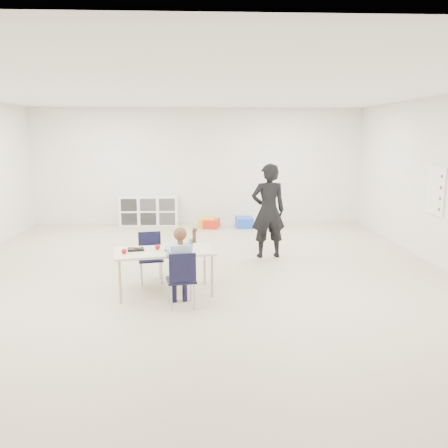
{
  "coord_description": "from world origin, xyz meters",
  "views": [
    {
      "loc": [
        0.08,
        -7.09,
        2.19
      ],
      "look_at": [
        0.41,
        -0.13,
        0.85
      ],
      "focal_mm": 38.0,
      "sensor_mm": 36.0,
      "label": 1
    }
  ],
  "objects_px": {
    "table": "(165,272)",
    "chair_near": "(181,279)",
    "child": "(181,263)",
    "adult": "(268,211)",
    "cubby_shelf": "(149,211)"
  },
  "relations": [
    {
      "from": "chair_near",
      "to": "child",
      "type": "height_order",
      "value": "child"
    },
    {
      "from": "adult",
      "to": "cubby_shelf",
      "type": "bearing_deg",
      "value": -57.97
    },
    {
      "from": "chair_near",
      "to": "child",
      "type": "relative_size",
      "value": 0.63
    },
    {
      "from": "table",
      "to": "chair_near",
      "type": "height_order",
      "value": "chair_near"
    },
    {
      "from": "table",
      "to": "adult",
      "type": "xyz_separation_m",
      "value": [
        1.69,
        1.9,
        0.53
      ]
    },
    {
      "from": "child",
      "to": "table",
      "type": "bearing_deg",
      "value": 105.12
    },
    {
      "from": "table",
      "to": "adult",
      "type": "distance_m",
      "value": 2.6
    },
    {
      "from": "table",
      "to": "child",
      "type": "distance_m",
      "value": 0.64
    },
    {
      "from": "table",
      "to": "child",
      "type": "bearing_deg",
      "value": -74.88
    },
    {
      "from": "child",
      "to": "adult",
      "type": "bearing_deg",
      "value": 48.97
    },
    {
      "from": "child",
      "to": "adult",
      "type": "relative_size",
      "value": 0.69
    },
    {
      "from": "chair_near",
      "to": "cubby_shelf",
      "type": "height_order",
      "value": "chair_near"
    },
    {
      "from": "child",
      "to": "cubby_shelf",
      "type": "bearing_deg",
      "value": 90.04
    },
    {
      "from": "cubby_shelf",
      "to": "chair_near",
      "type": "bearing_deg",
      "value": -79.77
    },
    {
      "from": "table",
      "to": "adult",
      "type": "height_order",
      "value": "adult"
    }
  ]
}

